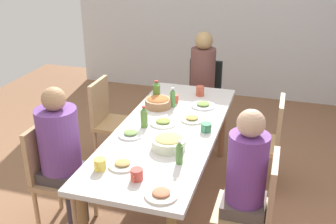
{
  "coord_description": "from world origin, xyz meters",
  "views": [
    {
      "loc": [
        2.91,
        0.87,
        2.24
      ],
      "look_at": [
        0.0,
        0.0,
        0.9
      ],
      "focal_mm": 43.14,
      "sensor_mm": 36.0,
      "label": 1
    }
  ],
  "objects_px": {
    "cup_1": "(100,164)",
    "bottle_1": "(179,153)",
    "chair_0": "(54,171)",
    "chair_3": "(109,117)",
    "person_0": "(61,148)",
    "bottle_2": "(156,92)",
    "chair_4": "(203,94)",
    "bowl_1": "(158,102)",
    "bowl_0": "(169,142)",
    "person_2": "(244,178)",
    "plate_3": "(163,122)",
    "plate_5": "(131,134)",
    "plate_2": "(203,105)",
    "plate_1": "(161,194)",
    "cup_0": "(137,175)",
    "chair_1": "(266,138)",
    "plate_0": "(122,164)",
    "bottle_3": "(173,98)",
    "cup_3": "(175,99)",
    "chair_2": "(255,206)",
    "cup_2": "(206,127)",
    "dining_table": "(168,137)",
    "person_4": "(202,78)",
    "bottle_0": "(144,117)",
    "plate_4": "(192,119)",
    "cup_4": "(200,91)"
  },
  "relations": [
    {
      "from": "chair_1",
      "to": "cup_1",
      "type": "relative_size",
      "value": 7.61
    },
    {
      "from": "plate_5",
      "to": "plate_4",
      "type": "bearing_deg",
      "value": 136.14
    },
    {
      "from": "bowl_0",
      "to": "person_2",
      "type": "bearing_deg",
      "value": 70.55
    },
    {
      "from": "bottle_3",
      "to": "bowl_1",
      "type": "bearing_deg",
      "value": -70.24
    },
    {
      "from": "plate_3",
      "to": "cup_4",
      "type": "distance_m",
      "value": 0.75
    },
    {
      "from": "person_2",
      "to": "bottle_1",
      "type": "distance_m",
      "value": 0.48
    },
    {
      "from": "person_0",
      "to": "cup_2",
      "type": "relative_size",
      "value": 9.9
    },
    {
      "from": "chair_1",
      "to": "chair_3",
      "type": "relative_size",
      "value": 1.0
    },
    {
      "from": "cup_2",
      "to": "plate_1",
      "type": "bearing_deg",
      "value": -4.95
    },
    {
      "from": "dining_table",
      "to": "bowl_1",
      "type": "relative_size",
      "value": 8.43
    },
    {
      "from": "bowl_0",
      "to": "bottle_2",
      "type": "relative_size",
      "value": 1.2
    },
    {
      "from": "person_4",
      "to": "dining_table",
      "type": "bearing_deg",
      "value": 0.0
    },
    {
      "from": "person_2",
      "to": "cup_0",
      "type": "relative_size",
      "value": 10.28
    },
    {
      "from": "chair_2",
      "to": "bottle_2",
      "type": "xyz_separation_m",
      "value": [
        -1.06,
        -1.07,
        0.34
      ]
    },
    {
      "from": "chair_3",
      "to": "plate_2",
      "type": "xyz_separation_m",
      "value": [
        -0.01,
        0.98,
        0.25
      ]
    },
    {
      "from": "person_4",
      "to": "bowl_0",
      "type": "relative_size",
      "value": 4.81
    },
    {
      "from": "plate_1",
      "to": "plate_2",
      "type": "bearing_deg",
      "value": -178.01
    },
    {
      "from": "chair_2",
      "to": "bottle_0",
      "type": "distance_m",
      "value": 1.16
    },
    {
      "from": "cup_3",
      "to": "bottle_3",
      "type": "relative_size",
      "value": 0.57
    },
    {
      "from": "person_2",
      "to": "plate_0",
      "type": "height_order",
      "value": "person_2"
    },
    {
      "from": "plate_2",
      "to": "bowl_1",
      "type": "height_order",
      "value": "bowl_1"
    },
    {
      "from": "person_0",
      "to": "bottle_2",
      "type": "distance_m",
      "value": 1.15
    },
    {
      "from": "chair_1",
      "to": "bowl_0",
      "type": "relative_size",
      "value": 3.41
    },
    {
      "from": "cup_1",
      "to": "bottle_1",
      "type": "relative_size",
      "value": 0.65
    },
    {
      "from": "chair_4",
      "to": "bowl_1",
      "type": "relative_size",
      "value": 3.56
    },
    {
      "from": "chair_2",
      "to": "plate_4",
      "type": "distance_m",
      "value": 1.01
    },
    {
      "from": "bowl_0",
      "to": "cup_3",
      "type": "bearing_deg",
      "value": -167.11
    },
    {
      "from": "plate_0",
      "to": "cup_1",
      "type": "bearing_deg",
      "value": -56.21
    },
    {
      "from": "person_4",
      "to": "chair_4",
      "type": "bearing_deg",
      "value": 180.0
    },
    {
      "from": "cup_2",
      "to": "bottle_1",
      "type": "xyz_separation_m",
      "value": [
        0.55,
        -0.08,
        0.05
      ]
    },
    {
      "from": "plate_2",
      "to": "bottle_3",
      "type": "height_order",
      "value": "bottle_3"
    },
    {
      "from": "plate_2",
      "to": "plate_3",
      "type": "height_order",
      "value": "same"
    },
    {
      "from": "plate_3",
      "to": "plate_5",
      "type": "distance_m",
      "value": 0.34
    },
    {
      "from": "chair_4",
      "to": "bowl_0",
      "type": "height_order",
      "value": "chair_4"
    },
    {
      "from": "plate_1",
      "to": "plate_3",
      "type": "bearing_deg",
      "value": -163.33
    },
    {
      "from": "plate_5",
      "to": "bowl_0",
      "type": "xyz_separation_m",
      "value": [
        0.11,
        0.35,
        0.03
      ]
    },
    {
      "from": "bowl_1",
      "to": "bottle_3",
      "type": "height_order",
      "value": "bottle_3"
    },
    {
      "from": "chair_0",
      "to": "chair_3",
      "type": "xyz_separation_m",
      "value": [
        -1.06,
        0.0,
        0.0
      ]
    },
    {
      "from": "plate_1",
      "to": "plate_3",
      "type": "relative_size",
      "value": 0.93
    },
    {
      "from": "person_0",
      "to": "cup_2",
      "type": "distance_m",
      "value": 1.17
    },
    {
      "from": "chair_2",
      "to": "cup_4",
      "type": "bearing_deg",
      "value": -152.39
    },
    {
      "from": "bowl_1",
      "to": "bottle_3",
      "type": "relative_size",
      "value": 1.34
    },
    {
      "from": "chair_0",
      "to": "person_4",
      "type": "height_order",
      "value": "person_4"
    },
    {
      "from": "bowl_1",
      "to": "cup_0",
      "type": "height_order",
      "value": "bowl_1"
    },
    {
      "from": "chair_4",
      "to": "bottle_0",
      "type": "bearing_deg",
      "value": -7.77
    },
    {
      "from": "chair_4",
      "to": "cup_0",
      "type": "relative_size",
      "value": 7.52
    },
    {
      "from": "chair_2",
      "to": "cup_4",
      "type": "xyz_separation_m",
      "value": [
        -1.34,
        -0.7,
        0.29
      ]
    },
    {
      "from": "bottle_1",
      "to": "bottle_2",
      "type": "height_order",
      "value": "bottle_2"
    },
    {
      "from": "plate_3",
      "to": "bottle_2",
      "type": "bearing_deg",
      "value": -155.06
    },
    {
      "from": "plate_2",
      "to": "dining_table",
      "type": "bearing_deg",
      "value": -18.51
    }
  ]
}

